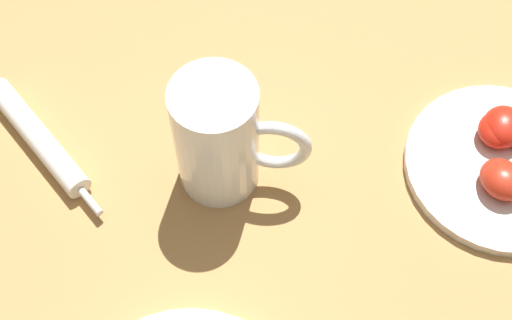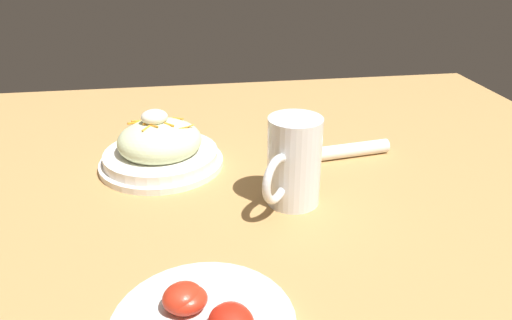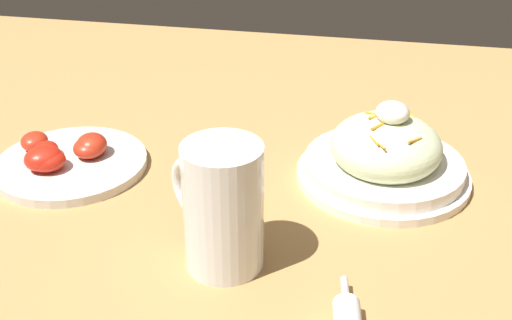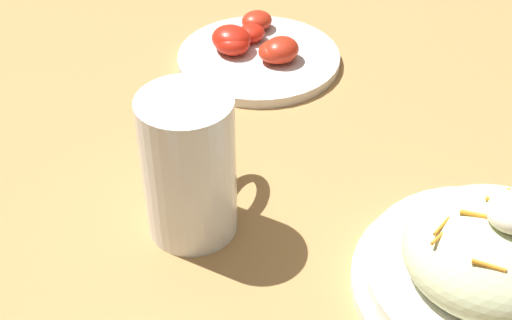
{
  "view_description": "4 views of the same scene",
  "coord_description": "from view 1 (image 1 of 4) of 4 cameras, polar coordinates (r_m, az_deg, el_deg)",
  "views": [
    {
      "loc": [
        -0.26,
        0.22,
        0.63
      ],
      "look_at": [
        0.01,
        0.04,
        0.09
      ],
      "focal_mm": 48.46,
      "sensor_mm": 36.0,
      "label": 1
    },
    {
      "loc": [
        -0.1,
        -0.59,
        0.39
      ],
      "look_at": [
        -0.0,
        0.05,
        0.08
      ],
      "focal_mm": 33.53,
      "sensor_mm": 36.0,
      "label": 2
    },
    {
      "loc": [
        0.59,
        0.2,
        0.43
      ],
      "look_at": [
        -0.02,
        0.07,
        0.08
      ],
      "focal_mm": 44.83,
      "sensor_mm": 36.0,
      "label": 3
    },
    {
      "loc": [
        0.16,
        0.53,
        0.47
      ],
      "look_at": [
        -0.0,
        0.06,
        0.07
      ],
      "focal_mm": 49.88,
      "sensor_mm": 36.0,
      "label": 4
    }
  ],
  "objects": [
    {
      "name": "tomato_plate",
      "position": [
        0.77,
        19.88,
        -0.02
      ],
      "size": [
        0.2,
        0.2,
        0.04
      ],
      "color": "silver",
      "rests_on": "ground_plane"
    },
    {
      "name": "beer_mug",
      "position": [
        0.67,
        -3.06,
        1.58
      ],
      "size": [
        0.11,
        0.12,
        0.14
      ],
      "color": "white",
      "rests_on": "ground_plane"
    },
    {
      "name": "napkin_roll",
      "position": [
        0.77,
        -17.56,
        1.81
      ],
      "size": [
        0.21,
        0.05,
        0.03
      ],
      "color": "white",
      "rests_on": "ground_plane"
    },
    {
      "name": "ground_plane",
      "position": [
        0.72,
        3.32,
        -2.45
      ],
      "size": [
        1.43,
        1.43,
        0.0
      ],
      "primitive_type": "plane",
      "color": "#B2844C"
    }
  ]
}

